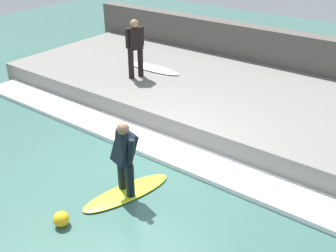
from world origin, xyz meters
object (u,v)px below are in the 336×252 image
at_px(surfboard_riding, 127,192).
at_px(marker_buoy, 61,219).
at_px(surfboard_waiting_near, 153,68).
at_px(surfer_waiting_near, 135,46).
at_px(surfer_riding, 125,155).

relative_size(surfboard_riding, marker_buoy, 6.96).
bearing_deg(surfboard_waiting_near, surfer_waiting_near, -178.76).
bearing_deg(surfer_riding, surfboard_riding, -175.24).
relative_size(surfer_riding, surfer_waiting_near, 0.89).
bearing_deg(surfer_waiting_near, marker_buoy, -152.78).
xyz_separation_m(surfboard_riding, surfer_riding, (0.00, 0.00, 0.78)).
bearing_deg(surfboard_waiting_near, marker_buoy, -155.95).
bearing_deg(surfer_riding, surfboard_waiting_near, 32.91).
xyz_separation_m(surfboard_waiting_near, marker_buoy, (-5.32, -2.38, -0.41)).
bearing_deg(surfboard_riding, surfboard_waiting_near, 32.91).
height_order(surfboard_riding, surfboard_waiting_near, surfboard_waiting_near).
bearing_deg(surfboard_riding, surfer_riding, 4.76).
xyz_separation_m(surfboard_riding, marker_buoy, (-1.20, 0.29, 0.10)).
distance_m(surfer_waiting_near, marker_buoy, 5.31).
distance_m(surfer_riding, surfboard_waiting_near, 4.92).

